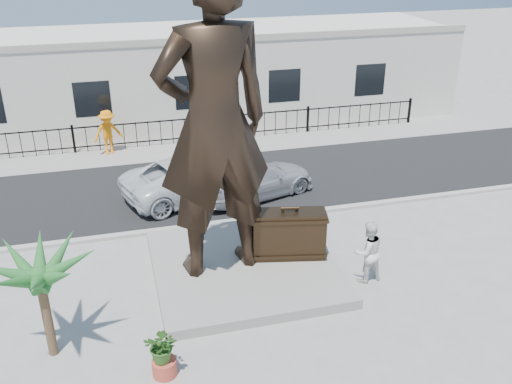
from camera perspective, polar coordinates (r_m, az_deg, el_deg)
ground at (r=15.90m, az=1.89°, el=-10.53°), size 100.00×100.00×0.00m
street at (r=22.67m, az=-3.92°, el=0.99°), size 40.00×7.00×0.01m
curb at (r=19.56m, az=-1.89°, el=-2.92°), size 40.00×0.25×0.12m
far_sidewalk at (r=26.31m, az=-5.64°, el=4.46°), size 40.00×2.50×0.02m
plinth at (r=16.90m, az=-1.21°, el=-7.50°), size 5.20×5.20×0.30m
fence at (r=26.86m, az=-5.99°, el=6.22°), size 22.00×0.10×1.20m
building at (r=30.41m, az=-7.46°, el=11.54°), size 28.00×7.00×4.40m
statue at (r=14.88m, az=-4.26°, el=6.83°), size 3.42×2.53×8.61m
suitcase at (r=16.78m, az=3.32°, el=-4.24°), size 2.20×1.09×1.49m
tourist at (r=16.42m, az=11.10°, el=-5.88°), size 0.99×0.81×1.87m
car_white at (r=21.37m, az=-6.19°, el=1.55°), size 5.89×4.04×1.50m
car_silver at (r=21.23m, az=-0.02°, el=1.32°), size 4.96×3.23×1.34m
worker at (r=25.98m, az=-14.59°, el=5.82°), size 1.45×1.12×1.97m
palm_tree at (r=14.94m, az=-19.54°, el=-14.94°), size 1.80×1.80×3.20m
planter at (r=13.64m, az=-9.13°, el=-16.92°), size 0.56×0.56×0.40m
shrub at (r=13.24m, az=-9.32°, el=-14.92°), size 0.95×0.90×0.84m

